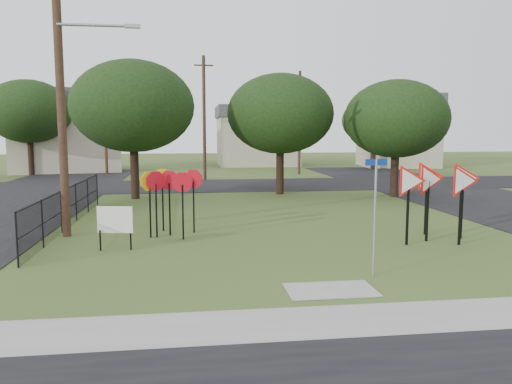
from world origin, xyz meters
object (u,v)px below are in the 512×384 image
Objects in this scene: stop_sign_cluster at (169,187)px; info_board at (115,221)px; yield_sign_cluster at (438,183)px; street_name_sign at (375,209)px.

info_board is (-1.53, -1.98, -0.80)m from stop_sign_cluster.
yield_sign_cluster is at bearing -0.04° from info_board.
street_name_sign reaches higher than info_board.
street_name_sign is at bearing -28.17° from info_board.
info_board is at bearing -127.70° from stop_sign_cluster.
stop_sign_cluster is at bearing 52.30° from info_board.
street_name_sign is at bearing -134.18° from yield_sign_cluster.
street_name_sign is 0.87× the size of yield_sign_cluster.
stop_sign_cluster is (-5.18, 5.58, 0.02)m from street_name_sign.
yield_sign_cluster is 2.49× the size of info_board.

